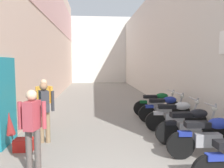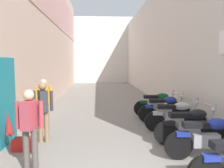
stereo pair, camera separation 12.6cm
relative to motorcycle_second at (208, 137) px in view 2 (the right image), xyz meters
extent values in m
plane|color=gray|center=(-1.86, 6.37, -0.50)|extent=(36.95, 36.95, 0.00)
cube|color=beige|center=(-4.87, 8.37, 3.27)|extent=(0.40, 20.95, 7.54)
cube|color=teal|center=(-4.65, 1.29, 0.60)|extent=(0.06, 1.10, 2.20)
cube|color=#DBA39E|center=(-4.66, 8.37, 4.93)|extent=(0.04, 20.95, 2.41)
cube|color=beige|center=(1.14, 8.37, 2.58)|extent=(0.40, 20.95, 6.16)
cube|color=silver|center=(-1.86, 19.84, 2.90)|extent=(8.61, 2.00, 6.81)
cube|color=navy|center=(-0.55, -1.14, 0.06)|extent=(0.28, 0.14, 0.10)
cylinder|color=black|center=(-0.63, 0.04, -0.20)|extent=(0.60, 0.12, 0.60)
cube|color=#9E9EA3|center=(-0.06, 0.00, -0.08)|extent=(0.57, 0.24, 0.28)
ellipsoid|color=navy|center=(0.17, -0.01, 0.28)|extent=(0.50, 0.29, 0.24)
cube|color=black|center=(-0.29, 0.02, 0.26)|extent=(0.53, 0.26, 0.12)
cube|color=navy|center=(-0.55, 0.04, 0.06)|extent=(0.29, 0.16, 0.10)
cylinder|color=black|center=(0.62, 0.92, -0.20)|extent=(0.60, 0.08, 0.60)
cylinder|color=black|center=(-0.63, 0.91, -0.20)|extent=(0.60, 0.08, 0.60)
cube|color=#9E9EA3|center=(-0.06, 0.91, -0.08)|extent=(0.56, 0.20, 0.28)
ellipsoid|color=black|center=(0.17, 0.91, 0.28)|extent=(0.48, 0.26, 0.24)
cube|color=black|center=(-0.29, 0.91, 0.26)|extent=(0.52, 0.22, 0.12)
cylinder|color=#9E9EA3|center=(0.55, 0.92, 0.15)|extent=(0.25, 0.06, 0.77)
cylinder|color=#9E9EA3|center=(0.48, 0.92, 0.50)|extent=(0.04, 0.58, 0.04)
sphere|color=silver|center=(0.60, 0.92, 0.40)|extent=(0.14, 0.14, 0.14)
cube|color=black|center=(-0.55, 0.91, 0.06)|extent=(0.28, 0.14, 0.10)
cylinder|color=black|center=(0.61, 1.89, -0.20)|extent=(0.60, 0.14, 0.60)
cylinder|color=black|center=(-0.63, 2.01, -0.20)|extent=(0.60, 0.14, 0.60)
cube|color=#9E9EA3|center=(-0.06, 1.95, -0.08)|extent=(0.58, 0.25, 0.28)
ellipsoid|color=#B7B7BC|center=(0.17, 1.93, 0.28)|extent=(0.50, 0.30, 0.24)
cube|color=black|center=(-0.29, 1.98, 0.26)|extent=(0.54, 0.27, 0.12)
cylinder|color=#9E9EA3|center=(0.54, 1.90, 0.15)|extent=(0.25, 0.08, 0.77)
cylinder|color=#9E9EA3|center=(0.47, 1.90, 0.50)|extent=(0.09, 0.58, 0.04)
sphere|color=silver|center=(0.59, 1.89, 0.40)|extent=(0.14, 0.14, 0.14)
cube|color=#B7B7BC|center=(-0.55, 2.00, 0.06)|extent=(0.29, 0.17, 0.10)
cylinder|color=black|center=(0.62, 3.03, -0.20)|extent=(0.60, 0.08, 0.60)
cylinder|color=black|center=(-0.63, 3.03, -0.20)|extent=(0.60, 0.08, 0.60)
cube|color=#9E9EA3|center=(-0.06, 3.03, -0.08)|extent=(0.56, 0.20, 0.28)
ellipsoid|color=navy|center=(0.17, 3.03, 0.28)|extent=(0.48, 0.26, 0.24)
cube|color=black|center=(-0.29, 3.03, 0.26)|extent=(0.52, 0.22, 0.12)
cylinder|color=#9E9EA3|center=(0.55, 3.03, 0.15)|extent=(0.25, 0.06, 0.77)
cylinder|color=#9E9EA3|center=(0.48, 3.03, 0.50)|extent=(0.04, 0.58, 0.04)
sphere|color=silver|center=(0.60, 3.03, 0.40)|extent=(0.14, 0.14, 0.14)
cube|color=navy|center=(-0.55, 3.03, 0.06)|extent=(0.28, 0.14, 0.10)
cylinder|color=black|center=(0.61, 3.91, -0.20)|extent=(0.60, 0.10, 0.60)
cylinder|color=black|center=(-0.63, 3.96, -0.20)|extent=(0.60, 0.10, 0.60)
cube|color=#9E9EA3|center=(-0.06, 3.93, -0.08)|extent=(0.57, 0.22, 0.28)
ellipsoid|color=#0F5123|center=(0.17, 3.93, 0.28)|extent=(0.49, 0.28, 0.24)
cube|color=black|center=(-0.29, 3.94, 0.26)|extent=(0.53, 0.24, 0.12)
cylinder|color=#9E9EA3|center=(0.54, 3.91, 0.15)|extent=(0.25, 0.07, 0.77)
cylinder|color=#9E9EA3|center=(0.47, 3.91, 0.50)|extent=(0.06, 0.58, 0.04)
sphere|color=silver|center=(0.59, 3.91, 0.40)|extent=(0.14, 0.14, 0.14)
cube|color=#0F5123|center=(-0.55, 3.95, 0.06)|extent=(0.28, 0.15, 0.10)
cylinder|color=#564C47|center=(-3.71, -0.25, -0.09)|extent=(0.12, 0.12, 0.82)
cylinder|color=#564C47|center=(-3.55, -0.25, -0.09)|extent=(0.12, 0.12, 0.82)
cube|color=#B23D47|center=(-3.63, -0.25, 0.59)|extent=(0.28, 0.38, 0.54)
sphere|color=#DBB28E|center=(-3.63, -0.25, 0.97)|extent=(0.20, 0.20, 0.20)
cylinder|color=#B23D47|center=(-3.85, -0.25, 0.59)|extent=(0.08, 0.08, 0.52)
cylinder|color=#B23D47|center=(-3.41, -0.25, 0.59)|extent=(0.08, 0.08, 0.52)
cylinder|color=#8C7251|center=(-3.83, 1.31, -0.09)|extent=(0.12, 0.12, 0.82)
cylinder|color=#8C7251|center=(-3.67, 1.31, -0.09)|extent=(0.12, 0.12, 0.82)
cube|color=#333338|center=(-3.75, 1.31, 0.59)|extent=(0.32, 0.39, 0.54)
sphere|color=#997051|center=(-3.75, 1.31, 0.97)|extent=(0.20, 0.20, 0.20)
cylinder|color=#333338|center=(-3.97, 1.31, 0.59)|extent=(0.08, 0.08, 0.52)
cylinder|color=#333338|center=(-3.53, 1.31, 0.59)|extent=(0.08, 0.08, 0.52)
cylinder|color=#8C7251|center=(-4.07, 2.47, -0.09)|extent=(0.12, 0.12, 0.82)
cylinder|color=#8C7251|center=(-3.91, 2.47, -0.09)|extent=(0.12, 0.12, 0.82)
cube|color=gold|center=(-3.99, 2.47, 0.59)|extent=(0.37, 0.26, 0.54)
sphere|color=#DBB28E|center=(-3.99, 2.47, 0.97)|extent=(0.20, 0.20, 0.20)
cylinder|color=gold|center=(-4.21, 2.47, 0.59)|extent=(0.08, 0.08, 0.52)
cylinder|color=gold|center=(-3.77, 2.47, 0.59)|extent=(0.08, 0.08, 0.52)
cube|color=red|center=(-4.13, 0.82, -0.36)|extent=(0.44, 0.32, 0.28)
cylinder|color=#4C4C4C|center=(-4.40, 0.80, -0.03)|extent=(0.02, 0.22, 0.93)
cone|color=maroon|center=(-4.40, 0.72, 0.18)|extent=(0.20, 0.31, 0.58)
camera|label=1|loc=(-2.49, -4.43, 1.56)|focal=35.68mm
camera|label=2|loc=(-2.36, -4.44, 1.56)|focal=35.68mm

